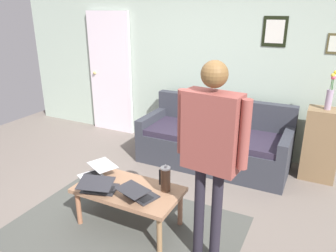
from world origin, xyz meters
name	(u,v)px	position (x,y,z in m)	size (l,w,h in m)	color
ground_plane	(137,220)	(0.00, 0.00, 0.00)	(7.68, 7.68, 0.00)	#6F645C
area_rug	(125,229)	(0.03, 0.18, 0.00)	(2.24, 1.54, 0.01)	#464843
back_wall	(212,61)	(0.00, -2.20, 1.35)	(7.04, 0.11, 2.70)	#ACBFAE
interior_door	(110,74)	(1.79, -2.11, 1.02)	(0.82, 0.09, 2.05)	white
couch	(214,143)	(-0.28, -1.64, 0.31)	(2.03, 0.86, 0.88)	#31333C
coffee_table	(129,193)	(0.03, 0.08, 0.37)	(1.04, 0.57, 0.42)	#956B4E
laptop_left	(99,187)	(0.26, 0.25, 0.46)	(0.40, 0.39, 0.14)	#28282D
laptop_center	(139,193)	(-0.15, 0.18, 0.46)	(0.37, 0.39, 0.12)	#28282D
laptop_right	(96,173)	(0.45, 0.05, 0.46)	(0.43, 0.44, 0.13)	silver
french_press	(165,179)	(-0.32, -0.04, 0.54)	(0.12, 0.10, 0.28)	#4C3323
side_shelf	(321,145)	(-1.62, -1.83, 0.47)	(0.42, 0.32, 0.93)	olive
flower_vase	(330,93)	(-1.62, -1.82, 1.13)	(0.09, 0.09, 0.48)	#A38DA6
person_standing	(211,142)	(-0.83, 0.19, 1.12)	(0.61, 0.25, 1.74)	#221F29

